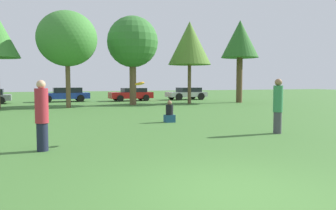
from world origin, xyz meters
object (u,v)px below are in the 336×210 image
at_px(person_thrower, 42,115).
at_px(parked_car_blue, 65,94).
at_px(tree_3, 133,42).
at_px(parked_car_silver, 187,93).
at_px(bystander_sitting, 169,113).
at_px(tree_4, 190,43).
at_px(parked_car_red, 131,94).
at_px(tree_5, 240,40).
at_px(person_catcher, 278,105).
at_px(frisbee, 140,84).
at_px(tree_2, 67,39).

distance_m(person_thrower, parked_car_blue, 22.42).
xyz_separation_m(tree_3, parked_car_silver, (7.04, 5.55, -4.27)).
xyz_separation_m(bystander_sitting, tree_4, (5.97, 11.41, 4.64)).
bearing_deg(parked_car_red, parked_car_blue, -10.15).
height_order(bystander_sitting, parked_car_blue, parked_car_blue).
bearing_deg(parked_car_red, parked_car_silver, 178.19).
bearing_deg(tree_5, person_catcher, -117.73).
distance_m(person_catcher, tree_5, 18.17).
bearing_deg(parked_car_blue, person_thrower, 82.87).
bearing_deg(person_catcher, person_thrower, 0.00).
bearing_deg(parked_car_silver, parked_car_blue, -6.08).
height_order(frisbee, parked_car_red, frisbee).
height_order(bystander_sitting, tree_5, tree_5).
height_order(parked_car_blue, parked_car_silver, parked_car_blue).
height_order(person_catcher, parked_car_blue, person_catcher).
bearing_deg(parked_car_blue, tree_4, 144.03).
bearing_deg(parked_car_red, person_thrower, 67.30).
distance_m(frisbee, parked_car_blue, 21.93).
height_order(frisbee, tree_2, tree_2).
xyz_separation_m(tree_4, parked_car_blue, (-9.78, 6.28, -4.36)).
distance_m(tree_2, parked_car_red, 10.00).
height_order(frisbee, parked_car_silver, frisbee).
bearing_deg(tree_4, frisbee, -118.52).
distance_m(person_thrower, tree_4, 20.07).
bearing_deg(parked_car_red, frisbee, 73.90).
distance_m(bystander_sitting, tree_2, 11.86).
height_order(person_thrower, parked_car_blue, person_thrower).
height_order(person_thrower, bystander_sitting, person_thrower).
height_order(tree_5, parked_car_red, tree_5).
height_order(person_catcher, tree_2, tree_2).
bearing_deg(tree_5, parked_car_red, 145.85).
bearing_deg(parked_car_red, tree_4, 120.18).
distance_m(person_thrower, tree_3, 17.91).
xyz_separation_m(bystander_sitting, tree_5, (10.71, 11.25, 5.08)).
bearing_deg(parked_car_red, bystander_sitting, 78.98).
bearing_deg(tree_3, tree_5, -1.82).
relative_size(person_catcher, parked_car_blue, 0.42).
xyz_separation_m(tree_4, parked_car_red, (-3.66, 5.54, -4.39)).
height_order(tree_2, parked_car_silver, tree_2).
bearing_deg(parked_car_red, person_catcher, 87.29).
xyz_separation_m(person_catcher, tree_4, (3.45, 15.75, 4.04)).
xyz_separation_m(parked_car_red, parked_car_silver, (5.87, 0.15, 0.02)).
height_order(frisbee, tree_3, tree_3).
height_order(frisbee, parked_car_blue, frisbee).
bearing_deg(frisbee, parked_car_blue, 93.44).
height_order(frisbee, bystander_sitting, frisbee).
xyz_separation_m(tree_3, parked_car_blue, (-4.95, 6.14, -4.26)).
xyz_separation_m(tree_5, parked_car_red, (-8.41, 5.70, -4.83)).
xyz_separation_m(person_catcher, parked_car_blue, (-6.33, 22.03, -0.32)).
relative_size(tree_4, parked_car_red, 1.65).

